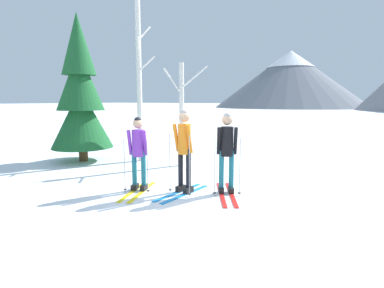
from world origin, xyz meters
name	(u,v)px	position (x,y,z in m)	size (l,w,h in m)	color
ground_plane	(182,193)	(0.00, 0.00, 0.00)	(400.00, 400.00, 0.00)	white
skier_in_purple	(138,151)	(-0.97, -0.32, 0.92)	(0.85, 1.63, 1.69)	yellow
skier_in_orange	(184,147)	(0.01, 0.08, 1.05)	(0.61, 1.64, 1.87)	#1E84D1
skier_in_black	(227,148)	(0.82, 0.54, 1.02)	(1.16, 1.67, 1.79)	red
pine_tree_near	(80,95)	(-4.89, 1.35, 2.23)	(2.02, 2.02, 4.88)	#51381E
birch_tree_tall	(182,113)	(-1.62, 2.50, 1.68)	(1.20, 0.66, 3.21)	silver
birch_tree_slender	(139,81)	(-3.23, 2.40, 2.70)	(0.62, 1.08, 5.29)	silver
mountain_ridge_distant	(349,72)	(-2.73, 79.34, 8.96)	(73.87, 52.37, 19.45)	slate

